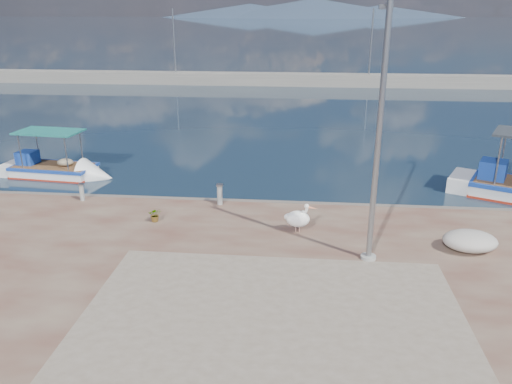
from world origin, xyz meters
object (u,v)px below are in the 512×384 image
at_px(pelican, 298,218).
at_px(bollard_near, 220,193).
at_px(boat_left, 54,172).
at_px(lamp_post, 377,148).

distance_m(pelican, bollard_near, 3.65).
bearing_deg(pelican, bollard_near, 155.59).
bearing_deg(bollard_near, pelican, -36.76).
distance_m(boat_left, lamp_post, 16.14).
height_order(pelican, bollard_near, pelican).
bearing_deg(pelican, boat_left, 163.47).
bearing_deg(boat_left, lamp_post, -24.88).
bearing_deg(bollard_near, boat_left, 154.13).
distance_m(pelican, lamp_post, 3.86).
xyz_separation_m(pelican, bollard_near, (-2.92, 2.19, -0.04)).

